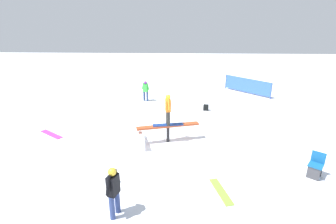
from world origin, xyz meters
TOP-DOWN VIEW (x-y plane):
  - ground_plane at (0.00, 0.00)m, footprint 60.00×60.00m
  - rail_feature at (0.00, 0.00)m, footprint 2.72×1.01m
  - snow_kicker_ramp at (-1.95, -0.55)m, footprint 2.14×1.93m
  - main_rider_on_rail at (0.00, 0.00)m, footprint 1.34×0.69m
  - bystander_black at (-1.27, -4.66)m, footprint 0.32×0.68m
  - bystander_green at (-1.69, 5.91)m, footprint 0.55×0.33m
  - loose_snowboard_magenta at (-5.50, 0.50)m, footprint 1.37×1.07m
  - loose_snowboard_white at (0.70, 3.51)m, footprint 1.34×0.70m
  - loose_snowboard_lime at (1.81, -3.50)m, footprint 0.62×1.40m
  - folding_chair at (5.15, -2.51)m, footprint 0.62×0.62m
  - backpack_on_snow at (2.07, 4.20)m, footprint 0.33×0.27m
  - safety_fence at (5.34, 7.96)m, footprint 2.62×2.65m

SIDE VIEW (x-z plane):
  - ground_plane at x=0.00m, z-range 0.00..0.00m
  - loose_snowboard_magenta at x=-5.50m, z-range 0.00..0.02m
  - loose_snowboard_white at x=0.70m, z-range 0.00..0.02m
  - loose_snowboard_lime at x=1.81m, z-range 0.00..0.02m
  - backpack_on_snow at x=2.07m, z-range 0.00..0.34m
  - snow_kicker_ramp at x=-1.95m, z-range 0.00..0.54m
  - folding_chair at x=5.15m, z-range -0.03..0.85m
  - safety_fence at x=5.34m, z-range 0.05..1.15m
  - rail_feature at x=0.00m, z-range 0.28..1.06m
  - bystander_green at x=-1.69m, z-range 0.08..1.41m
  - bystander_black at x=-1.27m, z-range 0.09..1.60m
  - main_rider_on_rail at x=0.00m, z-range 0.78..2.16m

